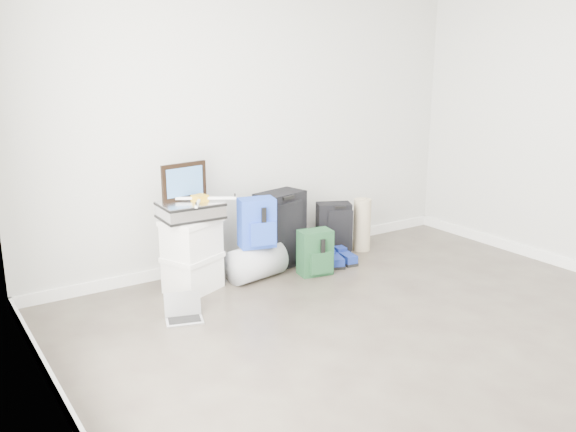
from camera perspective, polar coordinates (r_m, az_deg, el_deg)
ground at (r=4.17m, az=15.45°, el=-13.21°), size 5.00×5.00×0.00m
room_envelope at (r=3.71m, az=17.11°, el=11.11°), size 4.52×5.02×2.71m
boxes_stack at (r=5.13m, az=-8.95°, el=-3.57°), size 0.54×0.50×0.62m
briefcase at (r=5.03m, az=-9.12°, el=0.53°), size 0.49×0.36×0.14m
painting at (r=5.06m, az=-9.68°, el=3.21°), size 0.41×0.08×0.31m
drone at (r=5.02m, az=-8.24°, el=1.66°), size 0.52×0.52×0.05m
duffel_bag at (r=5.38m, az=-3.00°, el=-4.34°), size 0.54×0.38×0.31m
blue_backpack at (r=5.24m, az=-2.89°, el=-0.72°), size 0.34×0.28×0.43m
large_suitcase at (r=5.64m, az=-0.70°, el=-1.27°), size 0.50×0.38×0.70m
green_backpack at (r=5.47m, az=2.61°, el=-3.51°), size 0.32×0.25×0.41m
carry_on at (r=6.02m, az=4.33°, el=-1.18°), size 0.38×0.32×0.51m
shoes at (r=5.80m, az=4.89°, el=-4.02°), size 0.31×0.32×0.10m
rolled_rug at (r=6.16m, az=6.94°, el=-0.82°), size 0.17×0.17×0.53m
laptop at (r=4.68m, az=-9.74°, el=-8.96°), size 0.32×0.27×0.19m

